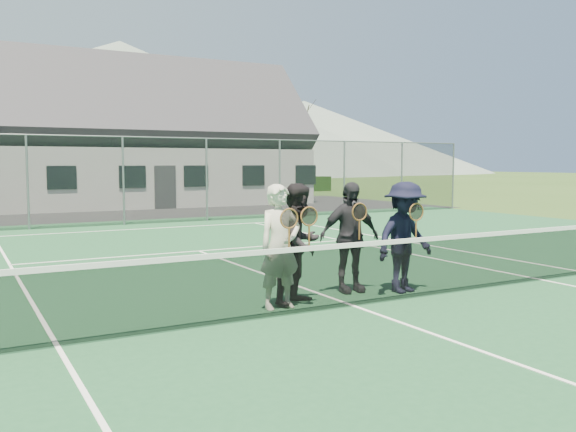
% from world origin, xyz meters
% --- Properties ---
extents(ground, '(220.00, 220.00, 0.00)m').
position_xyz_m(ground, '(0.00, 20.00, 0.00)').
color(ground, '#2C4819').
rests_on(ground, ground).
extents(court_surface, '(30.00, 30.00, 0.02)m').
position_xyz_m(court_surface, '(0.00, 0.00, 0.01)').
color(court_surface, '#1C4C2B').
rests_on(court_surface, ground).
extents(hedge_row, '(40.00, 1.20, 1.10)m').
position_xyz_m(hedge_row, '(0.00, 32.00, 0.55)').
color(hedge_row, black).
rests_on(hedge_row, ground).
extents(hill_centre, '(120.00, 120.00, 22.00)m').
position_xyz_m(hill_centre, '(20.00, 95.00, 11.00)').
color(hill_centre, slate).
rests_on(hill_centre, ground).
extents(hill_east, '(90.00, 90.00, 14.00)m').
position_xyz_m(hill_east, '(55.00, 95.00, 7.00)').
color(hill_east, slate).
rests_on(hill_east, ground).
extents(court_markings, '(11.03, 23.83, 0.01)m').
position_xyz_m(court_markings, '(0.00, 0.00, 0.02)').
color(court_markings, white).
rests_on(court_markings, court_surface).
extents(tennis_net, '(11.68, 0.08, 1.10)m').
position_xyz_m(tennis_net, '(0.00, 0.00, 0.54)').
color(tennis_net, slate).
rests_on(tennis_net, ground).
extents(perimeter_fence, '(30.07, 0.07, 3.02)m').
position_xyz_m(perimeter_fence, '(0.00, 13.50, 1.52)').
color(perimeter_fence, slate).
rests_on(perimeter_fence, ground).
extents(clubhouse, '(15.60, 8.20, 7.70)m').
position_xyz_m(clubhouse, '(4.00, 24.00, 3.99)').
color(clubhouse, silver).
rests_on(clubhouse, ground).
extents(tree_c, '(3.20, 3.20, 7.77)m').
position_xyz_m(tree_c, '(2.00, 33.00, 5.79)').
color(tree_c, '#352313').
rests_on(tree_c, ground).
extents(tree_d, '(3.20, 3.20, 7.77)m').
position_xyz_m(tree_d, '(12.00, 33.00, 5.79)').
color(tree_d, '#372414').
rests_on(tree_d, ground).
extents(tree_e, '(3.20, 3.20, 7.77)m').
position_xyz_m(tree_e, '(18.00, 33.00, 5.79)').
color(tree_e, '#3A2715').
rests_on(tree_e, ground).
extents(player_a, '(0.68, 0.51, 1.80)m').
position_xyz_m(player_a, '(-1.01, 0.41, 0.92)').
color(player_a, beige).
rests_on(player_a, court_surface).
extents(player_b, '(1.08, 0.98, 1.80)m').
position_xyz_m(player_b, '(-0.59, 0.57, 0.92)').
color(player_b, black).
rests_on(player_b, court_surface).
extents(player_c, '(1.10, 0.56, 1.80)m').
position_xyz_m(player_c, '(0.52, 0.88, 0.92)').
color(player_c, black).
rests_on(player_c, court_surface).
extents(player_d, '(1.25, 0.83, 1.80)m').
position_xyz_m(player_d, '(1.29, 0.42, 0.92)').
color(player_d, black).
rests_on(player_d, court_surface).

